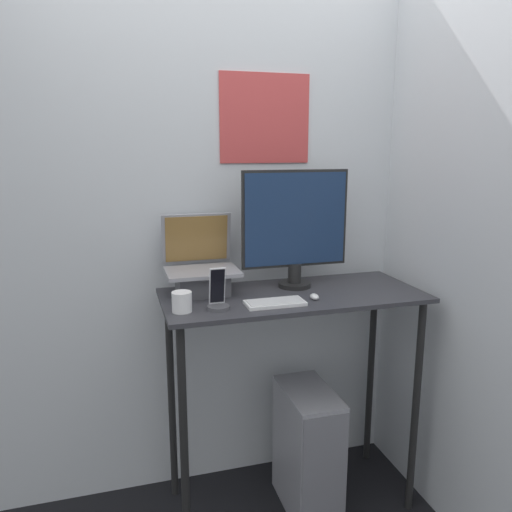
# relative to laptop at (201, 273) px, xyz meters

# --- Properties ---
(wall_back) EXTENTS (6.00, 0.06, 2.60)m
(wall_back) POSITION_rel_laptop_xyz_m (0.39, 0.22, 0.16)
(wall_back) COLOR silver
(wall_back) RESTS_ON ground_plane
(wall_side_right) EXTENTS (0.05, 6.00, 2.60)m
(wall_side_right) POSITION_rel_laptop_xyz_m (1.05, -0.38, 0.16)
(wall_side_right) COLOR silver
(wall_side_right) RESTS_ON ground_plane
(desk) EXTENTS (1.15, 0.51, 1.05)m
(desk) POSITION_rel_laptop_xyz_m (0.39, -0.12, -0.25)
(desk) COLOR #333338
(desk) RESTS_ON ground_plane
(laptop) EXTENTS (0.32, 0.27, 0.34)m
(laptop) POSITION_rel_laptop_xyz_m (0.00, 0.00, 0.00)
(laptop) COLOR #4C4C51
(laptop) RESTS_ON desk
(monitor) EXTENTS (0.50, 0.15, 0.54)m
(monitor) POSITION_rel_laptop_xyz_m (0.43, -0.02, 0.19)
(monitor) COLOR black
(monitor) RESTS_ON desk
(keyboard) EXTENTS (0.25, 0.11, 0.02)m
(keyboard) POSITION_rel_laptop_xyz_m (0.26, -0.25, -0.08)
(keyboard) COLOR white
(keyboard) RESTS_ON desk
(mouse) EXTENTS (0.03, 0.05, 0.02)m
(mouse) POSITION_rel_laptop_xyz_m (0.44, -0.23, -0.08)
(mouse) COLOR white
(mouse) RESTS_ON desk
(cell_phone) EXTENTS (0.09, 0.09, 0.17)m
(cell_phone) POSITION_rel_laptop_xyz_m (0.02, -0.24, -0.04)
(cell_phone) COLOR #4C4C51
(cell_phone) RESTS_ON desk
(computer_tower) EXTENTS (0.22, 0.40, 0.60)m
(computer_tower) POSITION_rel_laptop_xyz_m (0.45, -0.18, -0.84)
(computer_tower) COLOR gray
(computer_tower) RESTS_ON ground_plane
(mug) EXTENTS (0.08, 0.08, 0.08)m
(mug) POSITION_rel_laptop_xyz_m (-0.12, -0.24, -0.05)
(mug) COLOR white
(mug) RESTS_ON desk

